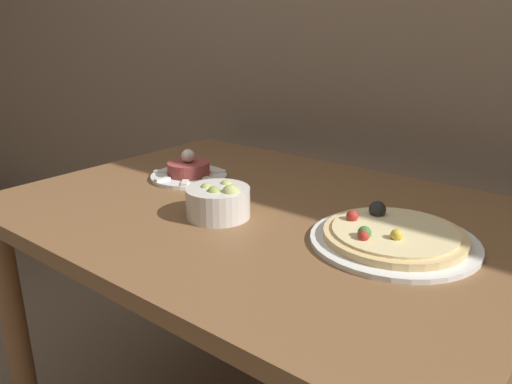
% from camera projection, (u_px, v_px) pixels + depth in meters
% --- Properties ---
extents(dining_table, '(1.16, 0.85, 0.74)m').
position_uv_depth(dining_table, '(262.00, 247.00, 1.17)').
color(dining_table, brown).
rests_on(dining_table, ground_plane).
extents(pizza_plate, '(0.32, 0.32, 0.06)m').
position_uv_depth(pizza_plate, '(393.00, 237.00, 0.94)').
color(pizza_plate, white).
rests_on(pizza_plate, dining_table).
extents(tartare_plate, '(0.20, 0.20, 0.08)m').
position_uv_depth(tartare_plate, '(189.00, 172.00, 1.33)').
color(tartare_plate, white).
rests_on(tartare_plate, dining_table).
extents(small_bowl, '(0.14, 0.14, 0.08)m').
position_uv_depth(small_bowl, '(219.00, 201.00, 1.07)').
color(small_bowl, silver).
rests_on(small_bowl, dining_table).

